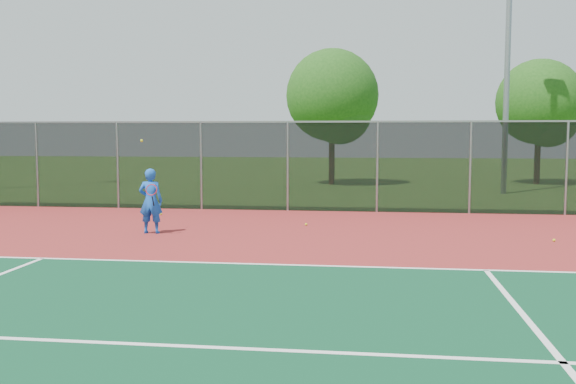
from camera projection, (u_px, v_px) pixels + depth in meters
name	position (u px, v px, depth m)	size (l,w,h in m)	color
ground	(383.00, 311.00, 9.54)	(120.00, 120.00, 0.00)	#33601B
court_apron	(381.00, 280.00, 11.51)	(30.00, 20.00, 0.02)	maroon
court_lines	(560.00, 359.00, 7.42)	(22.10, 13.05, 0.00)	white
fence_back	(377.00, 166.00, 21.24)	(30.00, 0.06, 3.03)	black
tennis_player	(151.00, 201.00, 16.74)	(0.64, 0.63, 2.46)	blue
practice_ball_0	(306.00, 224.00, 18.22)	(0.07, 0.07, 0.07)	yellow
practice_ball_3	(554.00, 240.00, 15.52)	(0.07, 0.07, 0.07)	yellow
practice_ball_6	(161.00, 214.00, 20.55)	(0.07, 0.07, 0.07)	yellow
floodlight_n	(509.00, 19.00, 27.30)	(0.90, 0.40, 13.38)	gray
tree_back_left	(334.00, 99.00, 32.52)	(4.71, 4.71, 6.92)	#362613
tree_back_mid	(541.00, 106.00, 32.78)	(4.38, 4.38, 6.43)	#362613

